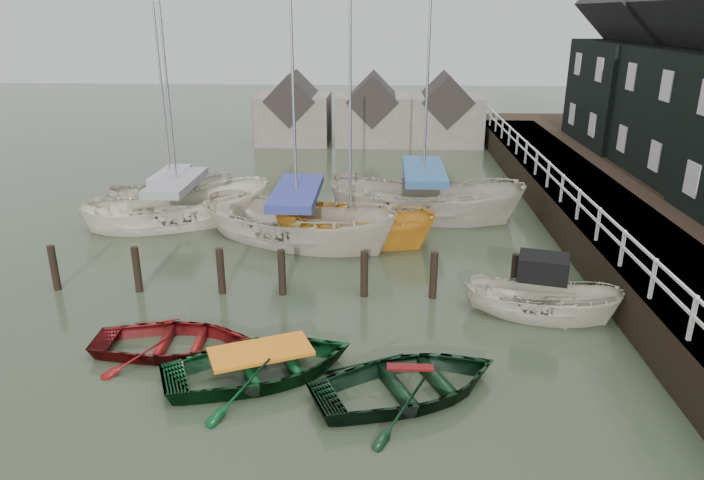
# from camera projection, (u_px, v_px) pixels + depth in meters

# --- Properties ---
(ground) EXTENTS (120.00, 120.00, 0.00)m
(ground) POSITION_uv_depth(u_px,v_px,m) (312.00, 346.00, 15.61)
(ground) COLOR #2D3521
(ground) RESTS_ON ground
(pier) EXTENTS (3.04, 32.00, 2.70)m
(pier) POSITION_uv_depth(u_px,v_px,m) (583.00, 207.00, 24.31)
(pier) COLOR black
(pier) RESTS_ON ground
(mooring_pilings) EXTENTS (13.72, 0.22, 1.80)m
(mooring_pilings) POSITION_uv_depth(u_px,v_px,m) (285.00, 279.00, 18.31)
(mooring_pilings) COLOR black
(mooring_pilings) RESTS_ON ground
(far_sheds) EXTENTS (14.00, 4.08, 4.39)m
(far_sheds) POSITION_uv_depth(u_px,v_px,m) (370.00, 113.00, 39.34)
(far_sheds) COLOR #665B51
(far_sheds) RESTS_ON ground
(rowboat_red) EXTENTS (3.98, 2.95, 0.79)m
(rowboat_red) POSITION_uv_depth(u_px,v_px,m) (174.00, 351.00, 15.40)
(rowboat_red) COLOR #620E0E
(rowboat_red) RESTS_ON ground
(rowboat_green) EXTENTS (5.24, 4.61, 0.90)m
(rowboat_green) POSITION_uv_depth(u_px,v_px,m) (262.00, 376.00, 14.31)
(rowboat_green) COLOR black
(rowboat_green) RESTS_ON ground
(rowboat_dkgreen) EXTENTS (5.16, 4.54, 0.89)m
(rowboat_dkgreen) POSITION_uv_depth(u_px,v_px,m) (409.00, 395.00, 13.61)
(rowboat_dkgreen) COLOR black
(rowboat_dkgreen) RESTS_ON ground
(motorboat) EXTENTS (4.42, 2.56, 2.49)m
(motorboat) POSITION_uv_depth(u_px,v_px,m) (540.00, 312.00, 17.14)
(motorboat) COLOR beige
(motorboat) RESTS_ON ground
(sailboat_a) EXTENTS (7.68, 5.30, 12.19)m
(sailboat_a) POSITION_uv_depth(u_px,v_px,m) (180.00, 221.00, 24.74)
(sailboat_a) COLOR beige
(sailboat_a) RESTS_ON ground
(sailboat_b) EXTENTS (8.35, 5.98, 13.03)m
(sailboat_b) POSITION_uv_depth(u_px,v_px,m) (298.00, 238.00, 22.90)
(sailboat_b) COLOR beige
(sailboat_b) RESTS_ON ground
(sailboat_c) EXTENTS (6.96, 4.83, 10.18)m
(sailboat_c) POSITION_uv_depth(u_px,v_px,m) (350.00, 237.00, 23.15)
(sailboat_c) COLOR orange
(sailboat_c) RESTS_ON ground
(sailboat_d) EXTENTS (8.61, 5.21, 12.25)m
(sailboat_d) POSITION_uv_depth(u_px,v_px,m) (422.00, 214.00, 25.69)
(sailboat_d) COLOR #B8AD9D
(sailboat_d) RESTS_ON ground
(sailboat_e) EXTENTS (5.69, 3.93, 9.26)m
(sailboat_e) POSITION_uv_depth(u_px,v_px,m) (173.00, 202.00, 27.31)
(sailboat_e) COLOR #B8AE9D
(sailboat_e) RESTS_ON ground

